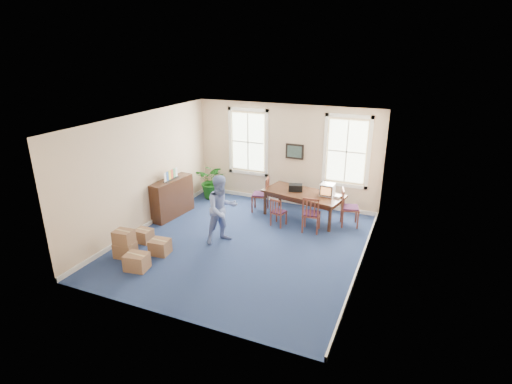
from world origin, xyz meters
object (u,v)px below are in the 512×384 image
at_px(conference_table, 303,205).
at_px(man, 222,209).
at_px(credenza, 172,197).
at_px(crt_tv, 327,190).
at_px(chair_near_left, 279,212).
at_px(cardboard_boxes, 133,243).
at_px(potted_plant, 213,181).

distance_m(conference_table, man, 2.80).
height_order(man, credenza, man).
bearing_deg(crt_tv, credenza, -160.34).
height_order(conference_table, chair_near_left, chair_near_left).
distance_m(chair_near_left, credenza, 3.24).
height_order(man, cardboard_boxes, man).
xyz_separation_m(crt_tv, man, (-2.18, -2.37, -0.07)).
distance_m(man, credenza, 2.38).
bearing_deg(chair_near_left, man, 66.67).
bearing_deg(crt_tv, man, -131.36).
bearing_deg(crt_tv, conference_table, -174.36).
bearing_deg(conference_table, man, -110.90).
relative_size(conference_table, potted_plant, 1.93).
height_order(chair_near_left, potted_plant, potted_plant).
xyz_separation_m(crt_tv, potted_plant, (-3.94, 0.36, -0.36)).
bearing_deg(chair_near_left, credenza, 20.94).
xyz_separation_m(chair_near_left, man, (-1.01, -1.52, 0.49)).
distance_m(crt_tv, chair_near_left, 1.55).
relative_size(conference_table, crt_tv, 5.64).
distance_m(chair_near_left, man, 1.89).
bearing_deg(credenza, crt_tv, 24.61).
relative_size(man, credenza, 1.18).
bearing_deg(cardboard_boxes, conference_table, 51.48).
distance_m(man, potted_plant, 3.26).
bearing_deg(man, credenza, 102.25).
distance_m(conference_table, crt_tv, 0.90).
xyz_separation_m(crt_tv, cardboard_boxes, (-3.78, -3.94, -0.60)).
bearing_deg(credenza, potted_plant, 83.27).
relative_size(chair_near_left, cardboard_boxes, 0.65).
bearing_deg(crt_tv, chair_near_left, -142.73).
height_order(chair_near_left, credenza, credenza).
height_order(conference_table, man, man).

